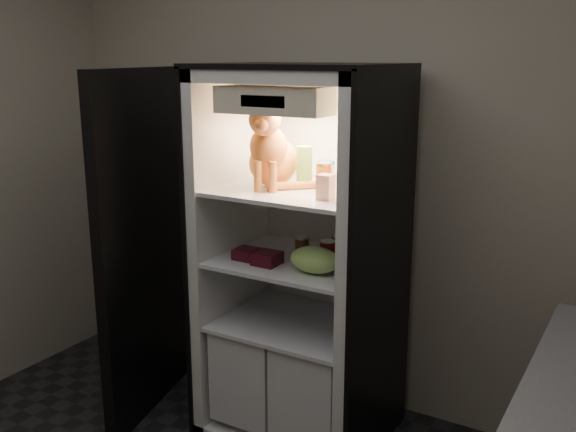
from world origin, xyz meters
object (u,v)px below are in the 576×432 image
at_px(mayo_tub, 326,173).
at_px(tabby_cat, 271,153).
at_px(refrigerator, 303,283).
at_px(salsa_jar, 324,177).
at_px(soda_can_b, 351,251).
at_px(berry_box_left, 246,254).
at_px(parmesan_shaker, 304,167).
at_px(grape_bag, 315,260).
at_px(soda_can_c, 328,255).
at_px(cream_carton, 326,187).
at_px(soda_can_a, 338,247).
at_px(berry_box_right, 267,258).
at_px(condiment_jar, 302,246).
at_px(pepper_jar, 362,171).

bearing_deg(mayo_tub, tabby_cat, -137.74).
height_order(refrigerator, tabby_cat, refrigerator).
relative_size(salsa_jar, soda_can_b, 1.03).
xyz_separation_m(salsa_jar, berry_box_left, (-0.34, -0.15, -0.39)).
height_order(parmesan_shaker, salsa_jar, parmesan_shaker).
distance_m(tabby_cat, salsa_jar, 0.28).
distance_m(parmesan_shaker, grape_bag, 0.46).
bearing_deg(soda_can_c, cream_carton, -72.22).
relative_size(soda_can_a, berry_box_left, 1.09).
height_order(refrigerator, berry_box_right, refrigerator).
relative_size(mayo_tub, condiment_jar, 1.22).
bearing_deg(soda_can_c, condiment_jar, 149.79).
distance_m(pepper_jar, soda_can_a, 0.42).
relative_size(tabby_cat, condiment_jar, 4.57).
bearing_deg(pepper_jar, cream_carton, -112.75).
bearing_deg(condiment_jar, mayo_tub, 52.13).
relative_size(mayo_tub, grape_bag, 0.50).
distance_m(parmesan_shaker, soda_can_b, 0.46).
xyz_separation_m(refrigerator, berry_box_left, (-0.21, -0.19, 0.17)).
bearing_deg(soda_can_c, salsa_jar, 129.82).
height_order(pepper_jar, grape_bag, pepper_jar).
xyz_separation_m(salsa_jar, condiment_jar, (-0.14, 0.04, -0.37)).
bearing_deg(pepper_jar, soda_can_a, 161.82).
relative_size(tabby_cat, pepper_jar, 2.10).
bearing_deg(soda_can_a, parmesan_shaker, -158.89).
bearing_deg(parmesan_shaker, salsa_jar, -8.49).
xyz_separation_m(refrigerator, tabby_cat, (-0.13, -0.08, 0.67)).
relative_size(refrigerator, mayo_tub, 15.76).
height_order(mayo_tub, soda_can_b, mayo_tub).
relative_size(tabby_cat, berry_box_left, 4.23).
height_order(condiment_jar, grape_bag, grape_bag).
distance_m(refrigerator, mayo_tub, 0.57).
relative_size(soda_can_a, grape_bag, 0.48).
distance_m(soda_can_b, condiment_jar, 0.27).
bearing_deg(parmesan_shaker, condiment_jar, 137.28).
bearing_deg(berry_box_right, cream_carton, 1.49).
relative_size(pepper_jar, soda_can_a, 1.84).
xyz_separation_m(parmesan_shaker, grape_bag, (0.16, -0.17, -0.39)).
xyz_separation_m(soda_can_a, soda_can_c, (0.03, -0.16, 0.01)).
bearing_deg(berry_box_right, grape_bag, 3.31).
bearing_deg(salsa_jar, parmesan_shaker, 171.51).
relative_size(grape_bag, berry_box_right, 2.02).
xyz_separation_m(pepper_jar, berry_box_left, (-0.52, -0.19, -0.43)).
relative_size(parmesan_shaker, soda_can_c, 1.48).
relative_size(mayo_tub, pepper_jar, 0.56).
bearing_deg(grape_bag, cream_carton, -7.01).
bearing_deg(condiment_jar, soda_can_a, 12.56).
relative_size(refrigerator, cream_carton, 16.72).
height_order(cream_carton, grape_bag, cream_carton).
height_order(mayo_tub, pepper_jar, pepper_jar).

